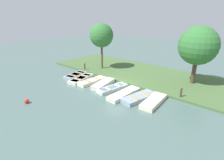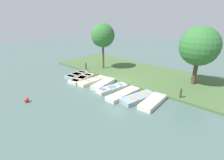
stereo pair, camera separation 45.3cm
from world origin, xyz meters
name	(u,v)px [view 1 (the left image)]	position (x,y,z in m)	size (l,w,h in m)	color
ground_plane	(116,86)	(0.00, 0.00, 0.00)	(80.00, 80.00, 0.00)	#4C6660
shore_bank	(142,74)	(-5.00, 0.00, 0.10)	(8.00, 24.00, 0.20)	#476638
dock_walkway	(125,81)	(-1.54, 0.00, 0.09)	(1.06, 17.26, 0.18)	brown
rowboat_0	(76,75)	(0.74, -5.36, 0.17)	(2.95, 1.72, 0.34)	#8C9EA8
rowboat_1	(81,79)	(1.07, -3.99, 0.16)	(3.45, 1.79, 0.33)	beige
rowboat_2	(92,81)	(0.83, -2.47, 0.18)	(3.22, 1.12, 0.37)	beige
rowboat_3	(103,84)	(0.69, -1.00, 0.21)	(3.18, 1.63, 0.43)	beige
rowboat_4	(112,88)	(0.89, 0.36, 0.17)	(3.26, 1.49, 0.34)	beige
rowboat_5	(124,94)	(1.18, 1.96, 0.18)	(3.56, 1.13, 0.37)	beige
rowboat_6	(139,97)	(0.91, 3.33, 0.18)	(3.42, 1.82, 0.37)	#8C9EA8
rowboat_7	(154,101)	(0.77, 4.60, 0.19)	(3.13, 1.32, 0.39)	beige
mooring_post_near	(85,67)	(-1.43, -6.26, 0.52)	(0.17, 0.17, 1.02)	#47382D
mooring_post_far	(181,93)	(-1.43, 5.92, 0.52)	(0.17, 0.17, 1.02)	#47382D
buoy	(27,101)	(7.40, -3.11, 0.19)	(0.38, 0.38, 0.38)	red
park_tree_far_left	(101,36)	(-3.25, -4.96, 4.33)	(2.89, 2.89, 5.80)	brown
park_tree_left	(198,46)	(-5.39, 5.59, 3.94)	(3.66, 3.66, 5.79)	#4C3828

